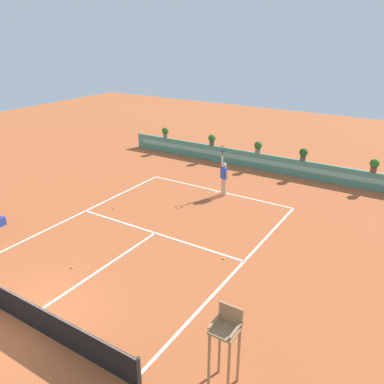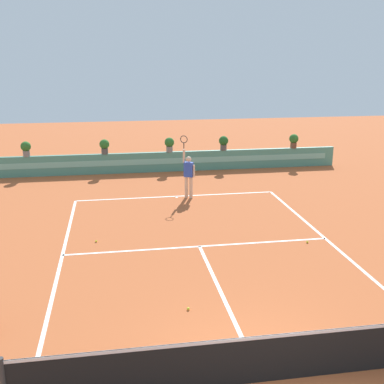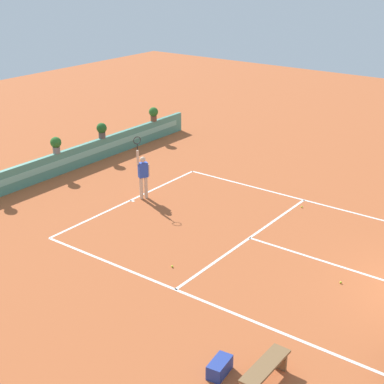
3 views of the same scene
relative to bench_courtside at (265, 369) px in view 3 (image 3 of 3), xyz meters
name	(u,v)px [view 3 (image 3 of 3)]	position (x,y,z in m)	size (l,w,h in m)	color
ground_plane	(260,241)	(6.00, 3.65, -0.38)	(60.00, 60.00, 0.00)	#B2562D
court_lines	(242,235)	(6.00, 4.37, -0.37)	(8.32, 11.94, 0.01)	white
back_wall_barrier	(53,165)	(6.00, 14.04, 0.12)	(18.00, 0.21, 1.00)	#4C8E7A
bench_courtside	(265,369)	(0.00, 0.00, 0.00)	(1.60, 0.44, 0.51)	brown
gear_bag	(220,367)	(-0.35, 0.99, -0.20)	(0.70, 0.36, 0.36)	navy
tennis_player	(143,174)	(6.48, 9.26, 0.67)	(0.56, 0.36, 2.58)	beige
tennis_ball_near_baseline	(341,282)	(5.07, 0.35, -0.34)	(0.07, 0.07, 0.07)	#CCE033
tennis_ball_mid_court	(172,266)	(2.84, 4.92, -0.34)	(0.07, 0.07, 0.07)	#CCE033
tennis_ball_by_sideline	(302,207)	(9.39, 3.78, -0.34)	(0.07, 0.07, 0.07)	#CCE033
potted_plant_right	(102,129)	(9.04, 14.04, 1.04)	(0.48, 0.48, 0.72)	#514C47
potted_plant_centre	(56,144)	(6.26, 14.04, 1.04)	(0.48, 0.48, 0.72)	gray
potted_plant_far_right	(154,113)	(12.79, 14.04, 1.04)	(0.48, 0.48, 0.72)	brown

